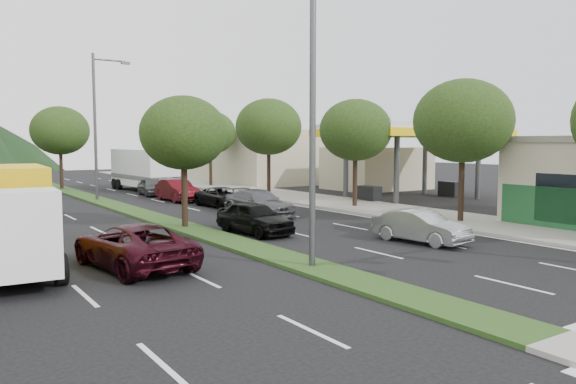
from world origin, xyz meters
TOP-DOWN VIEW (x-y plane):
  - ground at (0.00, 0.00)m, footprint 160.00×160.00m
  - sidewalk_right at (12.50, 25.00)m, footprint 5.00×90.00m
  - median at (0.00, 28.00)m, footprint 1.60×56.00m
  - gas_canopy at (19.00, 22.00)m, footprint 12.20×8.20m
  - bldg_right_far at (19.50, 44.00)m, footprint 10.00×16.00m
  - tree_r_b at (12.00, 12.00)m, footprint 4.80×4.80m
  - tree_r_c at (12.00, 20.00)m, footprint 4.40×4.40m
  - tree_r_d at (12.00, 30.00)m, footprint 5.00×5.00m
  - tree_r_e at (12.00, 40.00)m, footprint 4.60×4.60m
  - tree_med_near at (0.00, 18.00)m, footprint 4.00×4.00m
  - tree_med_far at (0.00, 44.00)m, footprint 4.80×4.80m
  - streetlight_near at (0.21, 8.00)m, footprint 2.60×0.25m
  - streetlight_mid at (0.21, 33.00)m, footprint 2.60×0.25m
  - sedan_silver at (6.36, 9.36)m, footprint 1.92×4.14m
  - suv_maroon at (-4.66, 11.28)m, footprint 2.99×5.43m
  - car_queue_a at (1.95, 14.95)m, footprint 2.08×4.32m
  - car_queue_b at (5.13, 19.95)m, footprint 2.29×5.05m
  - car_queue_c at (4.58, 29.95)m, footprint 1.61×4.50m
  - car_queue_d at (5.53, 24.95)m, footprint 2.23×4.52m
  - car_queue_e at (4.59, 34.95)m, footprint 2.00×4.09m
  - box_truck at (-8.04, 12.78)m, footprint 2.96×6.73m
  - motorhome at (5.50, 39.22)m, footprint 3.12×9.08m

SIDE VIEW (x-z plane):
  - ground at x=0.00m, z-range 0.00..0.00m
  - median at x=0.00m, z-range 0.00..0.12m
  - sidewalk_right at x=12.50m, z-range 0.00..0.15m
  - car_queue_d at x=5.53m, z-range 0.00..1.23m
  - sedan_silver at x=6.36m, z-range 0.00..1.31m
  - car_queue_e at x=4.59m, z-range 0.00..1.34m
  - car_queue_a at x=1.95m, z-range 0.00..1.42m
  - car_queue_b at x=5.13m, z-range 0.00..1.44m
  - suv_maroon at x=-4.66m, z-range 0.00..1.44m
  - car_queue_c at x=4.58m, z-range 0.00..1.48m
  - box_truck at x=-8.04m, z-range -0.09..3.16m
  - motorhome at x=5.50m, z-range 0.11..3.56m
  - bldg_right_far at x=19.50m, z-range 0.00..5.20m
  - tree_med_near at x=0.00m, z-range 1.42..7.44m
  - gas_canopy at x=19.00m, z-range 2.02..7.27m
  - tree_r_c at x=12.00m, z-range 1.51..7.99m
  - tree_r_e at x=12.00m, z-range 1.54..8.25m
  - tree_med_far at x=0.00m, z-range 1.54..8.47m
  - tree_r_b at x=12.00m, z-range 1.57..8.50m
  - tree_r_d at x=12.00m, z-range 1.60..8.76m
  - streetlight_near at x=0.21m, z-range 0.58..10.58m
  - streetlight_mid at x=0.21m, z-range 0.58..10.58m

